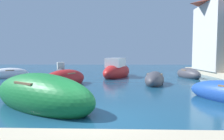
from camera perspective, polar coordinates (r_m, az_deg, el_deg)
name	(u,v)px	position (r m, az deg, el deg)	size (l,w,h in m)	color
ground	(102,121)	(6.74, -2.89, -14.43)	(80.00, 80.00, 0.00)	navy
moored_boat_0	(9,74)	(21.60, -27.36, -1.08)	(3.70, 3.42, 1.23)	white
moored_boat_1	(117,71)	(20.02, 1.40, -0.24)	(3.70, 5.96, 2.29)	#B21E1E
moored_boat_3	(41,95)	(8.79, -19.65, -6.81)	(5.86, 4.86, 1.84)	#197233
moored_boat_4	(155,80)	(15.25, 12.06, -2.70)	(2.31, 3.84, 1.24)	#3F3F47
moored_boat_6	(65,80)	(14.75, -13.31, -2.71)	(3.23, 4.52, 1.46)	#B21E1E
moored_boat_7	(188,74)	(20.71, 20.96, -1.10)	(2.08, 3.72, 1.22)	#3F3F47
moored_boat_8	(61,71)	(23.09, -14.39, -0.30)	(2.14, 3.30, 1.60)	#3F3F47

